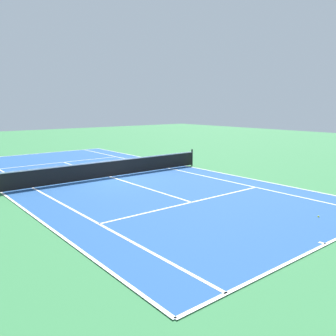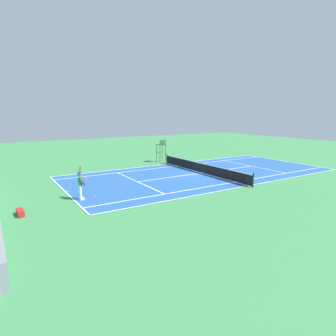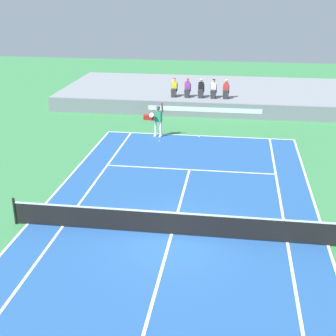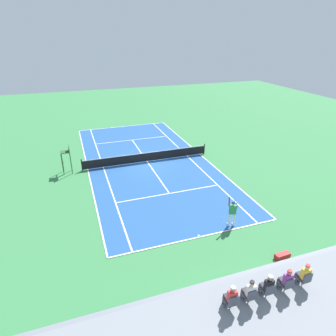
% 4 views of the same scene
% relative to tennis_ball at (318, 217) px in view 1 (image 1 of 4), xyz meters
% --- Properties ---
extents(ground_plane, '(80.00, 80.00, 0.00)m').
position_rel_tennis_ball_xyz_m(ground_plane, '(2.15, -10.53, -0.03)').
color(ground_plane, '#387F47').
extents(court, '(11.08, 23.88, 0.03)m').
position_rel_tennis_ball_xyz_m(court, '(2.15, -10.53, -0.02)').
color(court, '#235193').
rests_on(court, ground).
extents(net, '(11.98, 0.10, 1.07)m').
position_rel_tennis_ball_xyz_m(net, '(2.15, -10.53, 0.49)').
color(net, black).
rests_on(net, ground).
extents(tennis_ball, '(0.07, 0.07, 0.07)m').
position_rel_tennis_ball_xyz_m(tennis_ball, '(0.00, 0.00, 0.00)').
color(tennis_ball, '#D1E533').
rests_on(tennis_ball, ground).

